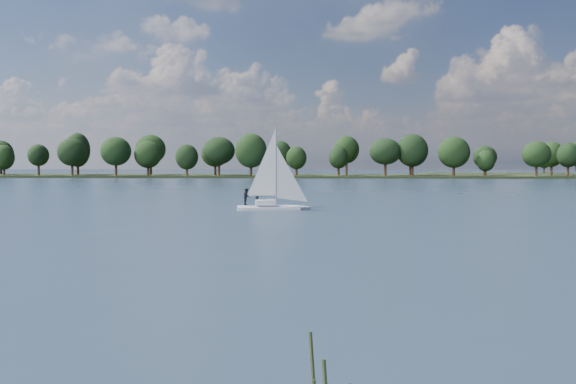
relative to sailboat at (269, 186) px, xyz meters
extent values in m
plane|color=#233342|center=(-6.61, 47.51, -2.66)|extent=(700.00, 700.00, 0.00)
cube|color=black|center=(-6.61, 159.51, -2.66)|extent=(660.00, 40.00, 1.50)
cube|color=silver|center=(0.11, 0.00, -2.66)|extent=(7.51, 3.56, 0.85)
cube|color=silver|center=(0.11, 0.00, -1.81)|extent=(2.36, 1.71, 0.53)
cylinder|color=silver|center=(0.11, 0.00, 2.19)|extent=(0.13, 0.13, 8.52)
imported|color=black|center=(-1.40, 0.37, -1.19)|extent=(0.70, 0.80, 1.84)
imported|color=black|center=(-2.47, -0.07, -1.19)|extent=(0.74, 0.93, 1.84)
camera|label=1|loc=(7.53, -69.53, 2.54)|focal=40.00mm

